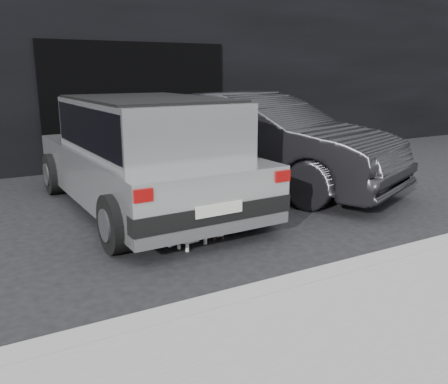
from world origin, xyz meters
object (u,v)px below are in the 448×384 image
second_car (257,141)px  cat_white (194,231)px  silver_hatchback (145,149)px  cat_siamese (215,229)px

second_car → cat_white: size_ratio=6.81×
second_car → silver_hatchback: bearing=166.1°
second_car → cat_siamese: 2.84m
silver_hatchback → cat_siamese: bearing=-81.8°
second_car → cat_white: bearing=-160.3°
cat_siamese → cat_white: cat_white is taller
silver_hatchback → cat_white: 1.89m
second_car → cat_white: 3.16m
second_car → cat_siamese: bearing=-157.5°
silver_hatchback → second_car: (2.20, 0.37, -0.08)m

